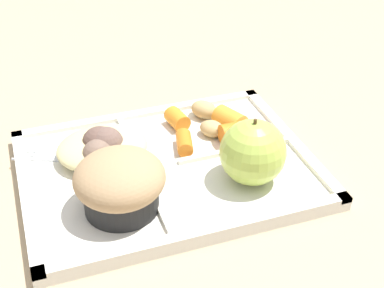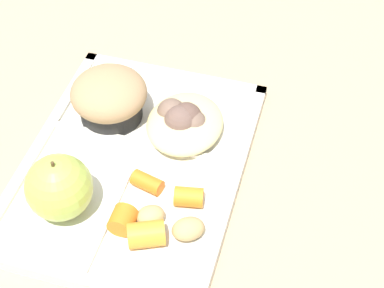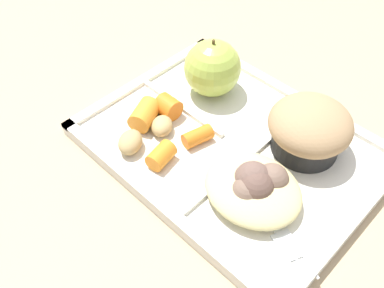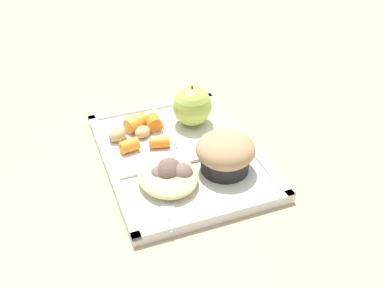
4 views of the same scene
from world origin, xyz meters
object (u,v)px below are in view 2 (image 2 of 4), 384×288
Objects in this scene: lunch_tray at (135,166)px; plastic_fork at (203,111)px; bran_muffin at (109,97)px; green_apple at (59,187)px.

lunch_tray is 0.12m from plastic_fork.
plastic_fork is at bearing -27.56° from lunch_tray.
bran_muffin reaches higher than plastic_fork.
green_apple is 0.21m from plastic_fork.
bran_muffin is at bearing 0.00° from green_apple.
plastic_fork is (0.04, -0.11, -0.03)m from bran_muffin.
plastic_fork is (0.18, -0.11, -0.03)m from green_apple.
bran_muffin is at bearing 38.91° from lunch_tray.
lunch_tray is 3.52× the size of bran_muffin.
bran_muffin reaches higher than lunch_tray.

